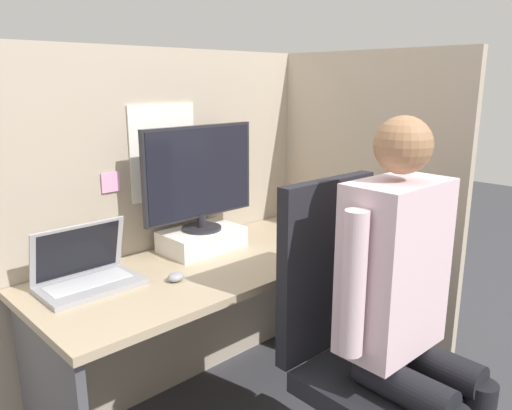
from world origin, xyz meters
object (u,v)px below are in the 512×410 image
object	(u,v)px
carrot_toy	(300,254)
office_chair	(359,342)
laptop	(87,275)
person	(408,301)
monitor	(200,176)
paper_box	(202,239)
stapler	(309,224)

from	to	relation	value
carrot_toy	office_chair	xyz separation A→B (m)	(-0.16, -0.41, -0.17)
laptop	person	xyz separation A→B (m)	(0.60, -0.91, 0.01)
laptop	monitor	bearing A→B (deg)	4.47
monitor	carrot_toy	world-z (taller)	monitor
carrot_toy	laptop	bearing A→B (deg)	156.29
office_chair	paper_box	bearing A→B (deg)	93.85
laptop	office_chair	size ratio (longest dim) A/B	0.31
stapler	carrot_toy	bearing A→B (deg)	-144.65
paper_box	person	world-z (taller)	person
monitor	laptop	distance (m)	0.61
monitor	carrot_toy	bearing A→B (deg)	-60.09
person	stapler	bearing A→B (deg)	58.12
carrot_toy	person	size ratio (longest dim) A/B	0.11
carrot_toy	office_chair	distance (m)	0.48
monitor	person	world-z (taller)	person
paper_box	stapler	distance (m)	0.59
paper_box	laptop	size ratio (longest dim) A/B	1.00
paper_box	office_chair	distance (m)	0.81
monitor	stapler	xyz separation A→B (m)	(0.58, -0.12, -0.30)
laptop	office_chair	distance (m)	0.98
laptop	office_chair	xyz separation A→B (m)	(0.60, -0.75, -0.19)
paper_box	carrot_toy	xyz separation A→B (m)	(0.22, -0.37, -0.03)
stapler	monitor	bearing A→B (deg)	168.00
monitor	office_chair	xyz separation A→B (m)	(0.05, -0.79, -0.47)
monitor	laptop	world-z (taller)	monitor
monitor	office_chair	size ratio (longest dim) A/B	0.49
carrot_toy	office_chair	size ratio (longest dim) A/B	0.13
carrot_toy	office_chair	bearing A→B (deg)	-111.56
paper_box	monitor	size ratio (longest dim) A/B	0.62
laptop	office_chair	world-z (taller)	office_chair
paper_box	carrot_toy	size ratio (longest dim) A/B	2.43
stapler	person	world-z (taller)	person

